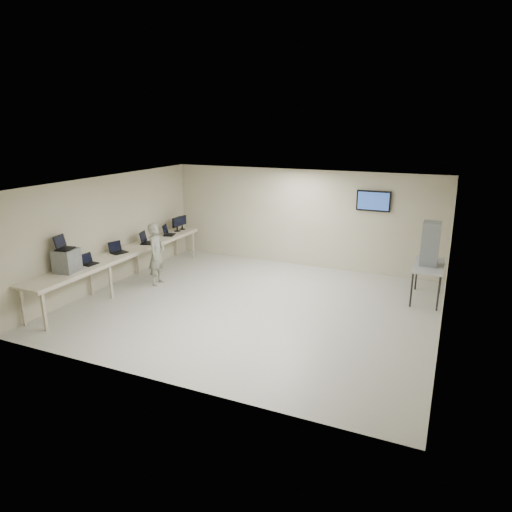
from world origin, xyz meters
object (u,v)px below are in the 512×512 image
at_px(equipment_box, 67,260).
at_px(soldier, 157,254).
at_px(workbench, 124,254).
at_px(side_table, 429,268).

height_order(equipment_box, soldier, soldier).
height_order(workbench, side_table, workbench).
bearing_deg(workbench, side_table, 15.93).
relative_size(workbench, equipment_box, 11.84).
xyz_separation_m(equipment_box, side_table, (7.25, 3.85, -0.36)).
height_order(equipment_box, side_table, equipment_box).
height_order(soldier, side_table, soldier).
height_order(workbench, soldier, soldier).
relative_size(equipment_box, soldier, 0.32).
distance_m(soldier, side_table, 6.69).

